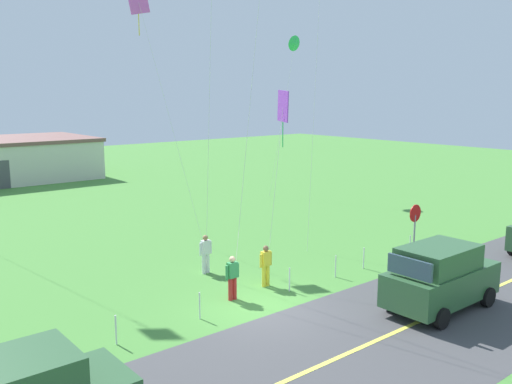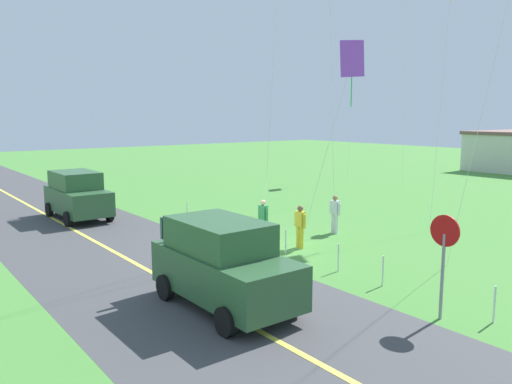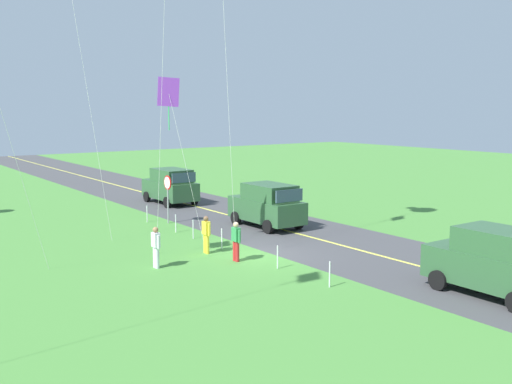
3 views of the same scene
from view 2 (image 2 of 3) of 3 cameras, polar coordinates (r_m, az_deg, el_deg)
The scene contains 17 objects.
ground_plane at distance 18.93m, azimuth -1.80°, elevation -6.39°, with size 120.00×120.00×0.10m, color #478438.
asphalt_road at distance 16.98m, azimuth -12.92°, elevation -8.20°, with size 120.00×7.00×0.00m, color #424244.
road_centre_stripe at distance 16.98m, azimuth -12.92°, elevation -8.18°, with size 120.00×0.16×0.00m, color #E5E04C.
car_suv_foreground at distance 12.95m, azimuth -3.74°, elevation -8.00°, with size 4.40×2.12×2.24m.
car_parked_west_near at distance 25.30m, azimuth -19.57°, elevation -0.28°, with size 4.40×2.12×2.24m.
stop_sign at distance 12.77m, azimuth 20.50°, elevation -5.77°, with size 0.76×0.08×2.56m.
person_adult_near at distance 18.65m, azimuth 5.01°, elevation -3.76°, with size 0.58×0.22×1.60m.
person_adult_companion at distance 19.81m, azimuth 0.80°, elevation -2.99°, with size 0.58×0.22×1.60m.
person_child_watcher at distance 21.15m, azimuth 8.91°, elevation -2.35°, with size 0.58×0.22×1.60m.
kite_red_low at distance 17.80m, azimuth 10.76°, elevation 14.23°, with size 1.74×1.30×7.38m.
kite_purple_back at distance 39.78m, azimuth 11.28°, elevation 14.98°, with size 0.92×1.26×10.20m.
fence_post_0 at distance 23.41m, azimuth -7.79°, elevation -2.29°, with size 0.05×0.05×0.90m, color silver.
fence_post_1 at distance 20.97m, azimuth -3.79°, elevation -3.51°, with size 0.05×0.05×0.90m, color silver.
fence_post_2 at distance 17.88m, azimuth 3.38°, elevation -5.65°, with size 0.05×0.05×0.90m, color silver.
fence_post_3 at distance 16.13m, azimuth 9.30°, elevation -7.33°, with size 0.05×0.05×0.90m, color silver.
fence_post_4 at distance 15.06m, azimuth 14.16°, elevation -8.65°, with size 0.05×0.05×0.90m, color silver.
fence_post_5 at distance 13.41m, azimuth 25.37°, elevation -11.41°, with size 0.05×0.05×0.90m, color silver.
Camera 2 is at (14.84, -10.69, 4.86)m, focal length 35.37 mm.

